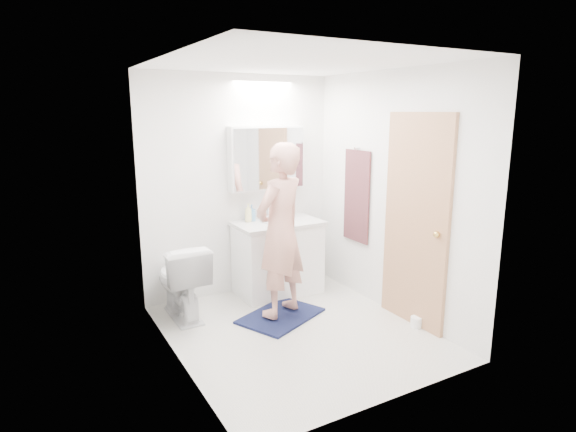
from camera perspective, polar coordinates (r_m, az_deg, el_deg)
floor at (r=4.56m, az=1.03°, el=-13.67°), size 2.50×2.50×0.00m
ceiling at (r=4.11m, az=1.16°, el=17.93°), size 2.50×2.50×0.00m
wall_back at (r=5.27m, az=-5.84°, el=3.58°), size 2.50×0.00×2.50m
wall_front at (r=3.19m, az=12.58°, el=-2.54°), size 2.50×0.00×2.50m
wall_left at (r=3.75m, az=-13.57°, el=-0.35°), size 0.00×2.50×2.50m
wall_right at (r=4.82m, az=12.45°, el=2.51°), size 0.00×2.50×2.50m
vanity_cabinet at (r=5.34m, az=-1.24°, el=-5.17°), size 0.90×0.55×0.78m
countertop at (r=5.23m, az=-1.26°, el=-0.88°), size 0.95×0.58×0.04m
sink_basin at (r=5.25m, az=-1.41°, el=-0.45°), size 0.36×0.36×0.03m
faucet at (r=5.40m, az=-2.37°, el=0.62°), size 0.02×0.02×0.16m
medicine_cabinet at (r=5.29m, az=-2.58°, el=6.95°), size 0.88×0.14×0.70m
mirror_panel at (r=5.23m, az=-2.20°, el=6.88°), size 0.84×0.01×0.66m
toilet at (r=4.83m, az=-12.69°, el=-7.50°), size 0.43×0.75×0.77m
bath_rug at (r=4.85m, az=-0.89°, el=-11.87°), size 0.95×0.83×0.02m
person at (r=4.55m, az=-0.93°, el=-1.78°), size 0.72×0.62×1.68m
door at (r=4.59m, az=15.05°, el=-0.65°), size 0.04×0.80×2.00m
door_knob at (r=4.37m, az=17.37°, el=-2.12°), size 0.06×0.06×0.06m
towel at (r=5.23m, az=8.22°, el=2.35°), size 0.02×0.42×1.00m
towel_hook at (r=5.16m, az=8.29°, el=8.03°), size 0.07×0.02×0.02m
soap_bottle_a at (r=5.22m, az=-4.77°, el=0.40°), size 0.11×0.11×0.20m
soap_bottle_b at (r=5.27m, az=-4.35°, el=0.40°), size 0.11×0.11×0.18m
toothbrush_cup at (r=5.47m, az=0.22°, el=0.37°), size 0.11×0.11×0.08m
toilet_paper_roll at (r=4.78m, az=15.11°, el=-12.15°), size 0.11×0.11×0.10m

